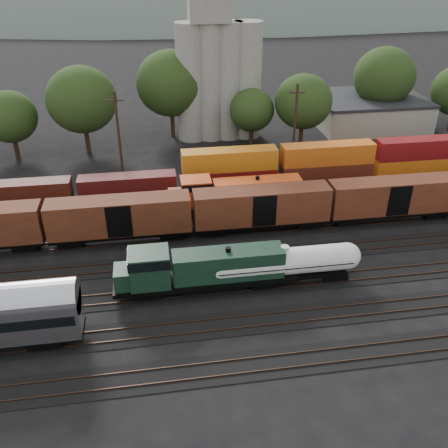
{
  "coord_description": "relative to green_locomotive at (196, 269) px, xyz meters",
  "views": [
    {
      "loc": [
        -7.9,
        -42.3,
        28.8
      ],
      "look_at": [
        -1.03,
        2.0,
        3.0
      ],
      "focal_mm": 40.0,
      "sensor_mm": 36.0,
      "label": 1
    }
  ],
  "objects": [
    {
      "name": "ground",
      "position": [
        4.7,
        5.0,
        -2.57
      ],
      "size": [
        600.0,
        600.0,
        0.0
      ],
      "primitive_type": "plane",
      "color": "black"
    },
    {
      "name": "tracks",
      "position": [
        4.7,
        5.0,
        -2.52
      ],
      "size": [
        180.0,
        33.2,
        0.2
      ],
      "color": "black",
      "rests_on": "ground"
    },
    {
      "name": "green_locomotive",
      "position": [
        0.0,
        0.0,
        0.0
      ],
      "size": [
        17.0,
        3.0,
        4.5
      ],
      "color": "black",
      "rests_on": "ground"
    },
    {
      "name": "tank_car_a",
      "position": [
        8.26,
        0.0,
        -0.21
      ],
      "size": [
        14.95,
        2.68,
        3.92
      ],
      "color": "silver",
      "rests_on": "ground"
    },
    {
      "name": "orange_locomotive",
      "position": [
        5.95,
        15.0,
        -0.08
      ],
      "size": [
        17.42,
        2.9,
        4.35
      ],
      "color": "black",
      "rests_on": "ground"
    },
    {
      "name": "boxcar_string",
      "position": [
        -14.77,
        10.0,
        0.55
      ],
      "size": [
        122.8,
        2.9,
        4.2
      ],
      "color": "black",
      "rests_on": "ground"
    },
    {
      "name": "container_wall",
      "position": [
        18.29,
        20.0,
        0.14
      ],
      "size": [
        178.4,
        2.6,
        5.8
      ],
      "color": "black",
      "rests_on": "ground"
    },
    {
      "name": "grain_silo",
      "position": [
        7.99,
        41.0,
        8.69
      ],
      "size": [
        13.4,
        5.0,
        29.0
      ],
      "color": "gray",
      "rests_on": "ground"
    },
    {
      "name": "industrial_sheds",
      "position": [
        11.33,
        40.25,
        -0.01
      ],
      "size": [
        119.38,
        17.26,
        5.1
      ],
      "color": "#9E937F",
      "rests_on": "ground"
    },
    {
      "name": "tree_band",
      "position": [
        17.21,
        42.32,
        5.29
      ],
      "size": [
        163.93,
        23.08,
        13.98
      ],
      "color": "black",
      "rests_on": "ground"
    },
    {
      "name": "utility_poles",
      "position": [
        4.7,
        27.0,
        3.64
      ],
      "size": [
        122.2,
        0.36,
        12.0
      ],
      "color": "black",
      "rests_on": "ground"
    },
    {
      "name": "distant_hills",
      "position": [
        28.62,
        265.0,
        -23.13
      ],
      "size": [
        860.0,
        286.0,
        130.0
      ],
      "color": "#59665B",
      "rests_on": "ground"
    }
  ]
}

